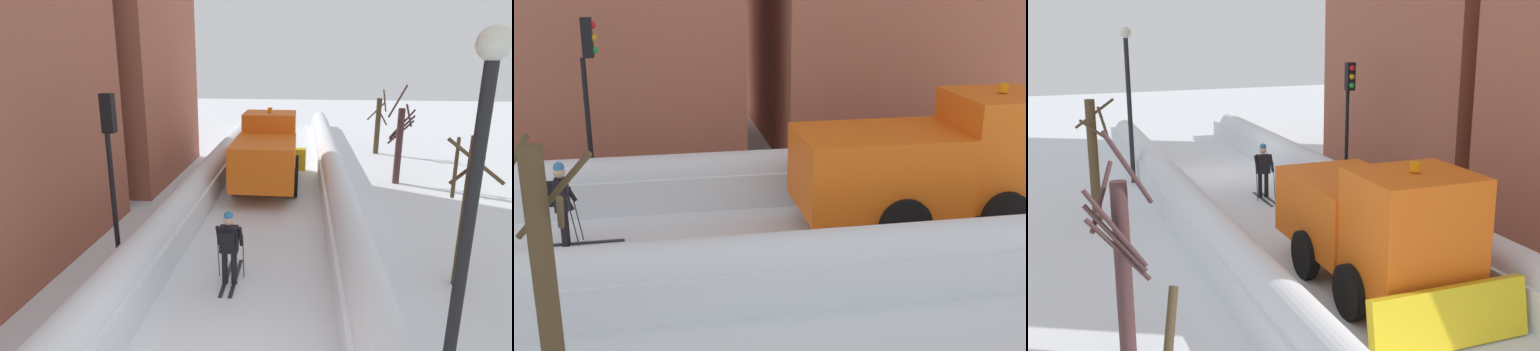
# 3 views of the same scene
# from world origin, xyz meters

# --- Properties ---
(ground_plane) EXTENTS (80.00, 80.00, 0.00)m
(ground_plane) POSITION_xyz_m (0.00, 10.00, 0.00)
(ground_plane) COLOR white
(snowbank_left) EXTENTS (1.10, 36.00, 1.26)m
(snowbank_left) POSITION_xyz_m (-2.50, 10.00, 0.60)
(snowbank_left) COLOR white
(snowbank_left) RESTS_ON ground
(snowbank_right) EXTENTS (1.10, 36.00, 1.23)m
(snowbank_right) POSITION_xyz_m (2.50, 10.00, 0.57)
(snowbank_right) COLOR white
(snowbank_right) RESTS_ON ground
(building_brick_mid) EXTENTS (8.25, 7.63, 13.14)m
(building_brick_mid) POSITION_xyz_m (-8.41, 12.80, 6.57)
(building_brick_mid) COLOR #9E5642
(building_brick_mid) RESTS_ON ground
(plow_truck) EXTENTS (3.20, 5.98, 3.12)m
(plow_truck) POSITION_xyz_m (-0.21, 11.34, 1.48)
(plow_truck) COLOR orange
(plow_truck) RESTS_ON ground
(skier) EXTENTS (0.62, 1.80, 1.81)m
(skier) POSITION_xyz_m (-0.45, 3.53, 1.00)
(skier) COLOR black
(skier) RESTS_ON ground
(traffic_light_pole) EXTENTS (0.28, 0.42, 4.36)m
(traffic_light_pole) POSITION_xyz_m (-3.30, 3.99, 3.06)
(traffic_light_pole) COLOR black
(traffic_light_pole) RESTS_ON ground
(street_lamp) EXTENTS (0.40, 0.40, 5.48)m
(street_lamp) POSITION_xyz_m (3.22, -0.08, 3.45)
(street_lamp) COLOR black
(street_lamp) RESTS_ON ground
(bare_tree_near) EXTENTS (1.11, 1.30, 3.54)m
(bare_tree_near) POSITION_xyz_m (4.87, 4.06, 1.86)
(bare_tree_near) COLOR #4D3B24
(bare_tree_near) RESTS_ON ground
(bare_tree_mid) EXTENTS (1.14, 1.13, 4.10)m
(bare_tree_mid) POSITION_xyz_m (5.22, 12.49, 1.75)
(bare_tree_mid) COLOR #432A2A
(bare_tree_mid) RESTS_ON ground
(bare_tree_far) EXTENTS (1.09, 1.02, 3.58)m
(bare_tree_far) POSITION_xyz_m (5.33, 18.27, 1.62)
(bare_tree_far) COLOR #423321
(bare_tree_far) RESTS_ON ground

